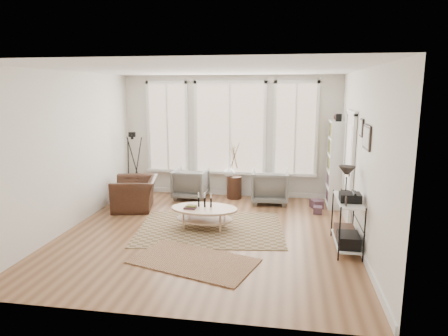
% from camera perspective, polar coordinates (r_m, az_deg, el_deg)
% --- Properties ---
extents(room, '(5.50, 5.54, 2.90)m').
position_cam_1_polar(room, '(7.00, -2.21, 1.76)').
color(room, '#906240').
rests_on(room, ground).
extents(bay_window, '(4.14, 0.12, 2.24)m').
position_cam_1_polar(bay_window, '(9.61, 0.85, 5.43)').
color(bay_window, beige).
rests_on(bay_window, ground).
extents(door, '(0.09, 1.06, 2.22)m').
position_cam_1_polar(door, '(8.11, 17.41, 0.38)').
color(door, silver).
rests_on(door, ground).
extents(bookcase, '(0.31, 0.85, 2.06)m').
position_cam_1_polar(bookcase, '(9.17, 15.60, 0.63)').
color(bookcase, white).
rests_on(bookcase, ground).
extents(low_shelf, '(0.38, 1.08, 1.30)m').
position_cam_1_polar(low_shelf, '(6.84, 17.19, -6.86)').
color(low_shelf, white).
rests_on(low_shelf, ground).
extents(wall_art, '(0.04, 0.88, 0.44)m').
position_cam_1_polar(wall_art, '(6.62, 19.54, 4.52)').
color(wall_art, black).
rests_on(wall_art, ground).
extents(rug_main, '(2.90, 2.32, 0.01)m').
position_cam_1_polar(rug_main, '(7.57, -1.98, -8.63)').
color(rug_main, brown).
rests_on(rug_main, ground).
extents(rug_runner, '(2.06, 1.52, 0.01)m').
position_cam_1_polar(rug_runner, '(6.23, -4.38, -13.08)').
color(rug_runner, brown).
rests_on(rug_runner, ground).
extents(coffee_table, '(1.28, 0.85, 0.57)m').
position_cam_1_polar(coffee_table, '(7.53, -2.89, -6.33)').
color(coffee_table, tan).
rests_on(coffee_table, ground).
extents(armchair_left, '(0.78, 0.80, 0.71)m').
position_cam_1_polar(armchair_left, '(9.57, -4.77, -2.23)').
color(armchair_left, slate).
rests_on(armchair_left, ground).
extents(armchair_right, '(0.84, 0.87, 0.76)m').
position_cam_1_polar(armchair_right, '(9.22, 6.58, -2.62)').
color(armchair_right, slate).
rests_on(armchair_right, ground).
extents(side_table, '(0.35, 0.35, 1.49)m').
position_cam_1_polar(side_table, '(9.46, 1.48, -0.12)').
color(side_table, '#3B2217').
rests_on(side_table, ground).
extents(vase, '(0.32, 0.32, 0.26)m').
position_cam_1_polar(vase, '(9.49, 0.74, -0.43)').
color(vase, silver).
rests_on(vase, side_table).
extents(accent_chair, '(1.23, 1.13, 0.68)m').
position_cam_1_polar(accent_chair, '(8.93, -12.58, -3.56)').
color(accent_chair, '#3B2217').
rests_on(accent_chair, ground).
extents(tripod_camera, '(0.56, 0.56, 1.58)m').
position_cam_1_polar(tripod_camera, '(9.79, -12.80, 0.05)').
color(tripod_camera, black).
rests_on(tripod_camera, ground).
extents(book_stack_near, '(0.30, 0.34, 0.18)m').
position_cam_1_polar(book_stack_near, '(9.05, 13.08, -5.02)').
color(book_stack_near, maroon).
rests_on(book_stack_near, ground).
extents(book_stack_far, '(0.20, 0.24, 0.15)m').
position_cam_1_polar(book_stack_far, '(8.67, 13.24, -5.86)').
color(book_stack_far, maroon).
rests_on(book_stack_far, ground).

